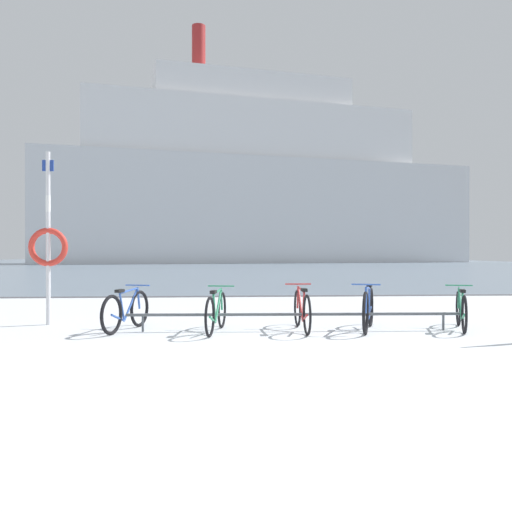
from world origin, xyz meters
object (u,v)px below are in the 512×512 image
object	(u,v)px
bicycle_1	(216,312)
bicycle_4	(461,310)
bicycle_2	(302,310)
ferry_ship	(259,186)
rescue_post	(48,242)
bicycle_0	(126,310)
bicycle_3	(368,309)

from	to	relation	value
bicycle_1	bicycle_4	world-z (taller)	bicycle_1
bicycle_2	ferry_ship	xyz separation A→B (m)	(3.43, 57.97, 9.44)
rescue_post	ferry_ship	xyz separation A→B (m)	(7.93, 56.94, 8.29)
bicycle_0	rescue_post	bearing A→B (deg)	151.75
bicycle_3	bicycle_0	bearing A→B (deg)	176.61
bicycle_4	ferry_ship	size ratio (longest dim) A/B	0.03
bicycle_4	rescue_post	distance (m)	7.41
bicycle_1	bicycle_4	distance (m)	4.17
bicycle_3	ferry_ship	world-z (taller)	ferry_ship
bicycle_4	rescue_post	world-z (taller)	rescue_post
bicycle_1	bicycle_4	bearing A→B (deg)	0.38
bicycle_0	rescue_post	world-z (taller)	rescue_post
bicycle_3	ferry_ship	bearing A→B (deg)	87.72
bicycle_1	ferry_ship	bearing A→B (deg)	85.21
bicycle_0	bicycle_2	bearing A→B (deg)	-3.80
bicycle_0	bicycle_3	bearing A→B (deg)	-3.39
rescue_post	ferry_ship	size ratio (longest dim) A/B	0.06
bicycle_0	ferry_ship	size ratio (longest dim) A/B	0.03
bicycle_0	bicycle_4	size ratio (longest dim) A/B	1.01
bicycle_0	ferry_ship	distance (m)	58.89
rescue_post	bicycle_2	bearing A→B (deg)	-12.88
bicycle_2	rescue_post	bearing A→B (deg)	167.12
rescue_post	bicycle_1	bearing A→B (deg)	-19.89
bicycle_0	bicycle_1	world-z (taller)	bicycle_0
bicycle_3	bicycle_4	size ratio (longest dim) A/B	1.05
bicycle_0	bicycle_3	xyz separation A→B (m)	(4.08, -0.24, 0.03)
bicycle_3	bicycle_4	xyz separation A→B (m)	(1.61, -0.01, -0.03)
bicycle_2	bicycle_3	world-z (taller)	bicycle_3
bicycle_0	ferry_ship	world-z (taller)	ferry_ship
bicycle_3	ferry_ship	xyz separation A→B (m)	(2.31, 58.02, 9.43)
ferry_ship	rescue_post	bearing A→B (deg)	-97.93
bicycle_0	bicycle_2	world-z (taller)	bicycle_2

